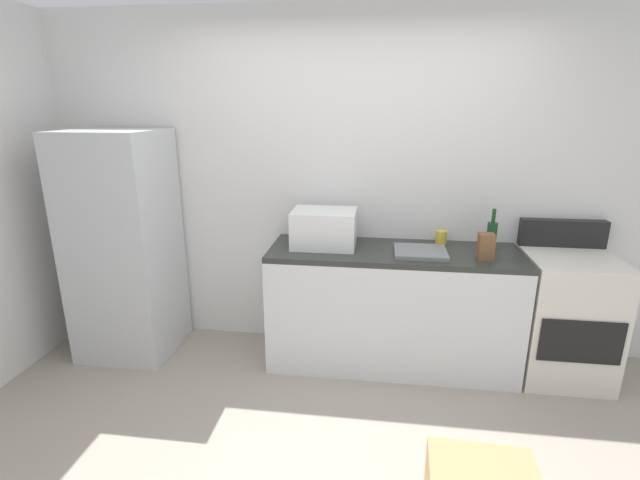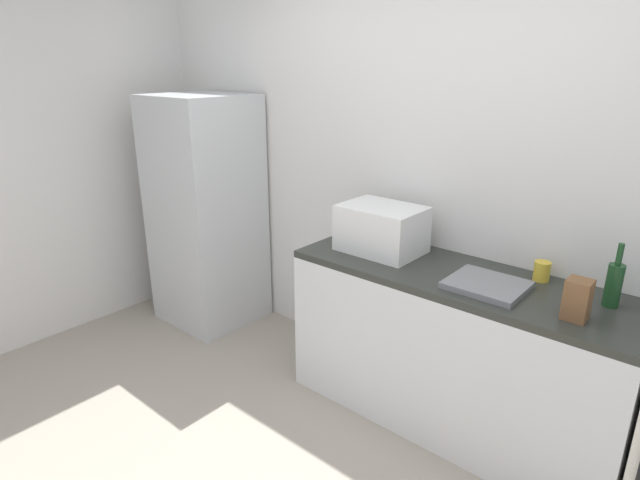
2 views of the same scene
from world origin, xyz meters
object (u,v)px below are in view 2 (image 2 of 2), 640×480
object	(u,v)px
refrigerator	(206,212)
wine_bottle	(614,284)
knife_block	(577,300)
coffee_mug	(542,271)
microwave	(382,229)

from	to	relation	value
refrigerator	wine_bottle	size ratio (longest dim) A/B	5.77
knife_block	coffee_mug	bearing A→B (deg)	127.66
refrigerator	microwave	xyz separation A→B (m)	(1.54, 0.08, 0.17)
wine_bottle	refrigerator	bearing A→B (deg)	-176.68
wine_bottle	knife_block	xyz separation A→B (m)	(-0.09, -0.24, -0.02)
refrigerator	wine_bottle	xyz separation A→B (m)	(2.74, 0.16, 0.14)
refrigerator	microwave	size ratio (longest dim) A/B	3.76
coffee_mug	knife_block	distance (m)	0.41
microwave	knife_block	world-z (taller)	microwave
wine_bottle	knife_block	size ratio (longest dim) A/B	1.67
knife_block	microwave	bearing A→B (deg)	171.91
knife_block	wine_bottle	bearing A→B (deg)	69.96
microwave	knife_block	bearing A→B (deg)	-8.09
coffee_mug	knife_block	size ratio (longest dim) A/B	0.56
microwave	coffee_mug	distance (m)	0.88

